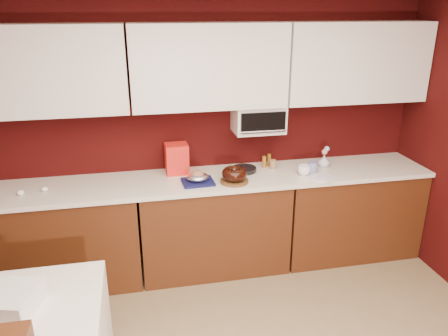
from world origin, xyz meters
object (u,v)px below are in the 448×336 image
pandoro_box (177,159)px  newspaper_stack (2,301)px  coffee_mug (304,169)px  flower_vase (324,160)px  bundt_cake (234,174)px  blue_jar (313,167)px  toaster_oven (258,118)px  foil_ham_nest (198,177)px

pandoro_box → newspaper_stack: 1.91m
coffee_mug → pandoro_box: bearing=165.6°
flower_vase → newspaper_stack: 2.86m
bundt_cake → blue_jar: 0.76m
toaster_oven → coffee_mug: toaster_oven is taller
bundt_cake → foil_ham_nest: 0.31m
bundt_cake → foil_ham_nest: bearing=170.7°
foil_ham_nest → flower_vase: (1.22, 0.16, 0.01)m
toaster_oven → pandoro_box: bearing=178.6°
toaster_oven → bundt_cake: size_ratio=2.07×
bundt_cake → newspaper_stack: bearing=-142.7°
pandoro_box → flower_vase: (1.37, -0.12, -0.07)m
foil_ham_nest → blue_jar: size_ratio=1.91×
blue_jar → toaster_oven: bearing=153.7°
pandoro_box → newspaper_stack: bearing=-128.3°
pandoro_box → bundt_cake: bearing=-38.3°
coffee_mug → newspaper_stack: 2.56m
toaster_oven → newspaper_stack: size_ratio=1.25×
foil_ham_nest → newspaper_stack: foil_ham_nest is taller
newspaper_stack → toaster_oven: bearing=39.1°
toaster_oven → foil_ham_nest: size_ratio=2.36×
toaster_oven → foil_ham_nest: 0.78m
pandoro_box → newspaper_stack: size_ratio=0.76×
toaster_oven → newspaper_stack: 2.47m
bundt_cake → flower_vase: 0.94m
bundt_cake → coffee_mug: (0.65, 0.05, -0.03)m
foil_ham_nest → newspaper_stack: 1.79m
pandoro_box → coffee_mug: pandoro_box is taller
flower_vase → newspaper_stack: (-2.49, -1.41, -0.15)m
flower_vase → foil_ham_nest: bearing=-172.6°
foil_ham_nest → newspaper_stack: bearing=-135.4°
blue_jar → coffee_mug: bearing=-157.3°
flower_vase → blue_jar: bearing=-143.5°
coffee_mug → toaster_oven: bearing=143.5°
toaster_oven → flower_vase: toaster_oven is taller
bundt_cake → pandoro_box: 0.57m
foil_ham_nest → blue_jar: (1.06, 0.04, -0.01)m
blue_jar → bundt_cake: bearing=-173.2°
coffee_mug → flower_vase: 0.31m
coffee_mug → flower_vase: flower_vase is taller
bundt_cake → flower_vase: (0.91, 0.21, -0.02)m
newspaper_stack → pandoro_box: bearing=53.9°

